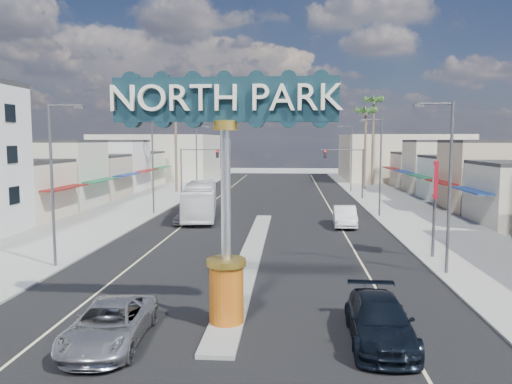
# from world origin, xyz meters

# --- Properties ---
(ground) EXTENTS (160.00, 160.00, 0.00)m
(ground) POSITION_xyz_m (0.00, 30.00, 0.00)
(ground) COLOR gray
(ground) RESTS_ON ground
(road) EXTENTS (20.00, 120.00, 0.01)m
(road) POSITION_xyz_m (0.00, 30.00, 0.01)
(road) COLOR black
(road) RESTS_ON ground
(median_island) EXTENTS (1.30, 30.00, 0.16)m
(median_island) POSITION_xyz_m (0.00, 14.00, 0.08)
(median_island) COLOR gray
(median_island) RESTS_ON ground
(sidewalk_left) EXTENTS (8.00, 120.00, 0.12)m
(sidewalk_left) POSITION_xyz_m (-14.00, 30.00, 0.06)
(sidewalk_left) COLOR gray
(sidewalk_left) RESTS_ON ground
(sidewalk_right) EXTENTS (8.00, 120.00, 0.12)m
(sidewalk_right) POSITION_xyz_m (14.00, 30.00, 0.06)
(sidewalk_right) COLOR gray
(sidewalk_right) RESTS_ON ground
(storefront_row_left) EXTENTS (12.00, 42.00, 6.00)m
(storefront_row_left) POSITION_xyz_m (-24.00, 43.00, 3.00)
(storefront_row_left) COLOR beige
(storefront_row_left) RESTS_ON ground
(storefront_row_right) EXTENTS (12.00, 42.00, 6.00)m
(storefront_row_right) POSITION_xyz_m (24.00, 43.00, 3.00)
(storefront_row_right) COLOR #B7B29E
(storefront_row_right) RESTS_ON ground
(backdrop_far_left) EXTENTS (20.00, 20.00, 8.00)m
(backdrop_far_left) POSITION_xyz_m (-22.00, 75.00, 4.00)
(backdrop_far_left) COLOR #B7B29E
(backdrop_far_left) RESTS_ON ground
(backdrop_far_right) EXTENTS (20.00, 20.00, 8.00)m
(backdrop_far_right) POSITION_xyz_m (22.00, 75.00, 4.00)
(backdrop_far_right) COLOR beige
(backdrop_far_right) RESTS_ON ground
(gateway_sign) EXTENTS (8.20, 1.50, 9.15)m
(gateway_sign) POSITION_xyz_m (0.00, 1.98, 5.93)
(gateway_sign) COLOR #BF390E
(gateway_sign) RESTS_ON median_island
(traffic_signal_left) EXTENTS (5.09, 0.45, 6.00)m
(traffic_signal_left) POSITION_xyz_m (-9.18, 43.99, 4.27)
(traffic_signal_left) COLOR #47474C
(traffic_signal_left) RESTS_ON ground
(traffic_signal_right) EXTENTS (5.09, 0.45, 6.00)m
(traffic_signal_right) POSITION_xyz_m (9.18, 43.99, 4.27)
(traffic_signal_right) COLOR #47474C
(traffic_signal_right) RESTS_ON ground
(streetlight_l_near) EXTENTS (2.03, 0.22, 9.00)m
(streetlight_l_near) POSITION_xyz_m (-10.43, 10.00, 5.07)
(streetlight_l_near) COLOR #47474C
(streetlight_l_near) RESTS_ON ground
(streetlight_l_mid) EXTENTS (2.03, 0.22, 9.00)m
(streetlight_l_mid) POSITION_xyz_m (-10.43, 30.00, 5.07)
(streetlight_l_mid) COLOR #47474C
(streetlight_l_mid) RESTS_ON ground
(streetlight_l_far) EXTENTS (2.03, 0.22, 9.00)m
(streetlight_l_far) POSITION_xyz_m (-10.43, 52.00, 5.07)
(streetlight_l_far) COLOR #47474C
(streetlight_l_far) RESTS_ON ground
(streetlight_r_near) EXTENTS (2.03, 0.22, 9.00)m
(streetlight_r_near) POSITION_xyz_m (10.43, 10.00, 5.07)
(streetlight_r_near) COLOR #47474C
(streetlight_r_near) RESTS_ON ground
(streetlight_r_mid) EXTENTS (2.03, 0.22, 9.00)m
(streetlight_r_mid) POSITION_xyz_m (10.43, 30.00, 5.07)
(streetlight_r_mid) COLOR #47474C
(streetlight_r_mid) RESTS_ON ground
(streetlight_r_far) EXTENTS (2.03, 0.22, 9.00)m
(streetlight_r_far) POSITION_xyz_m (10.43, 52.00, 5.07)
(streetlight_r_far) COLOR #47474C
(streetlight_r_far) RESTS_ON ground
(palm_left_far) EXTENTS (2.60, 2.60, 13.10)m
(palm_left_far) POSITION_xyz_m (-13.00, 50.00, 11.50)
(palm_left_far) COLOR brown
(palm_left_far) RESTS_ON ground
(palm_right_mid) EXTENTS (2.60, 2.60, 12.10)m
(palm_right_mid) POSITION_xyz_m (13.00, 56.00, 10.60)
(palm_right_mid) COLOR brown
(palm_right_mid) RESTS_ON ground
(palm_right_far) EXTENTS (2.60, 2.60, 14.10)m
(palm_right_far) POSITION_xyz_m (15.00, 62.00, 12.39)
(palm_right_far) COLOR brown
(palm_right_far) RESTS_ON ground
(suv_left) EXTENTS (2.64, 5.34, 1.45)m
(suv_left) POSITION_xyz_m (-3.82, -0.01, 0.73)
(suv_left) COLOR #9E9EA2
(suv_left) RESTS_ON ground
(suv_right) EXTENTS (2.30, 5.37, 1.54)m
(suv_right) POSITION_xyz_m (5.53, 0.86, 0.77)
(suv_right) COLOR black
(suv_right) RESTS_ON ground
(car_parked_left) EXTENTS (1.93, 4.18, 1.39)m
(car_parked_left) POSITION_xyz_m (-6.31, 25.04, 0.69)
(car_parked_left) COLOR slate
(car_parked_left) RESTS_ON ground
(car_parked_right) EXTENTS (2.00, 5.15, 1.67)m
(car_parked_right) POSITION_xyz_m (6.86, 24.61, 0.83)
(car_parked_right) COLOR white
(car_parked_right) RESTS_ON ground
(city_bus) EXTENTS (4.18, 11.71, 3.19)m
(city_bus) POSITION_xyz_m (-5.78, 28.15, 1.60)
(city_bus) COLOR white
(city_bus) RESTS_ON ground
(bank_pylon_sign) EXTENTS (0.64, 1.79, 5.71)m
(bank_pylon_sign) POSITION_xyz_m (10.91, 13.68, 4.44)
(bank_pylon_sign) COLOR #47474C
(bank_pylon_sign) RESTS_ON sidewalk_right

